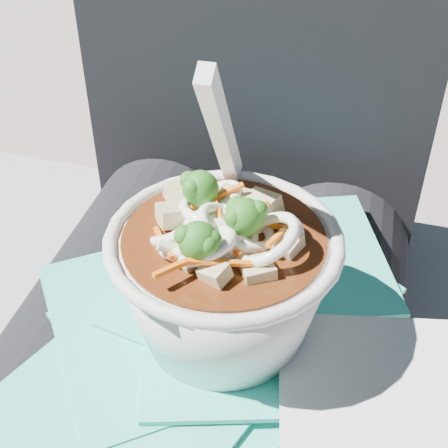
% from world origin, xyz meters
% --- Properties ---
extents(stone_ledge, '(1.02, 0.55, 0.42)m').
position_xyz_m(stone_ledge, '(0.00, 0.15, 0.21)').
color(stone_ledge, gray).
rests_on(stone_ledge, ground).
extents(lap, '(0.34, 0.48, 0.15)m').
position_xyz_m(lap, '(0.00, 0.00, 0.50)').
color(lap, black).
rests_on(lap, stone_ledge).
extents(person_body, '(0.34, 0.94, 0.98)m').
position_xyz_m(person_body, '(0.00, 0.09, 0.53)').
color(person_body, black).
rests_on(person_body, ground).
extents(plastic_bag, '(0.29, 0.39, 0.02)m').
position_xyz_m(plastic_bag, '(0.01, 0.01, 0.58)').
color(plastic_bag, '#2EC2AC').
rests_on(plastic_bag, lap).
extents(napkins, '(0.15, 0.16, 0.01)m').
position_xyz_m(napkins, '(0.15, -0.05, 0.60)').
color(napkins, silver).
rests_on(napkins, plastic_bag).
extents(udon_bowl, '(0.17, 0.17, 0.20)m').
position_xyz_m(udon_bowl, '(0.03, -0.00, 0.65)').
color(udon_bowl, silver).
rests_on(udon_bowl, plastic_bag).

